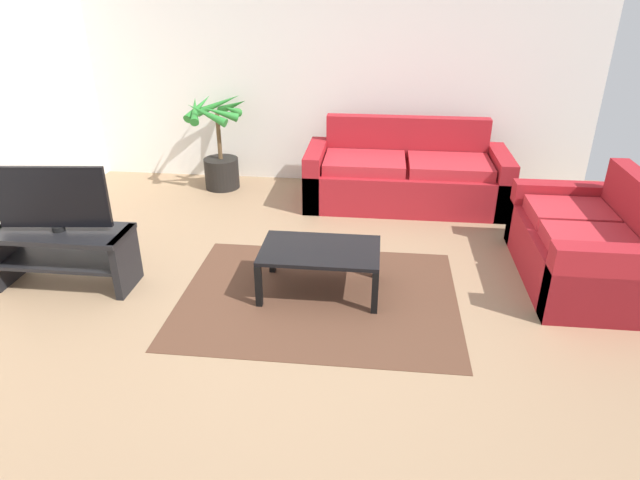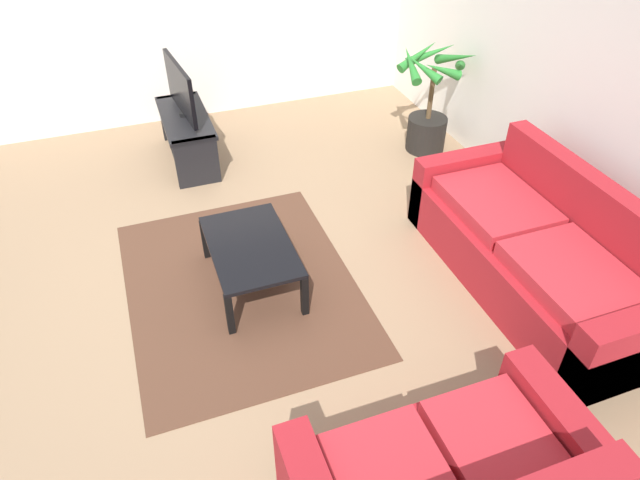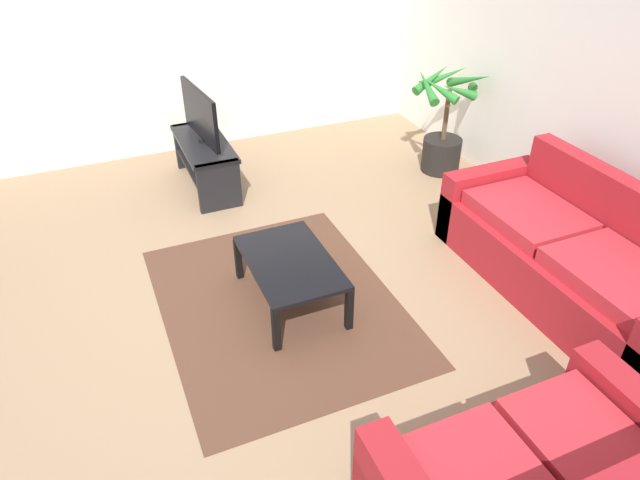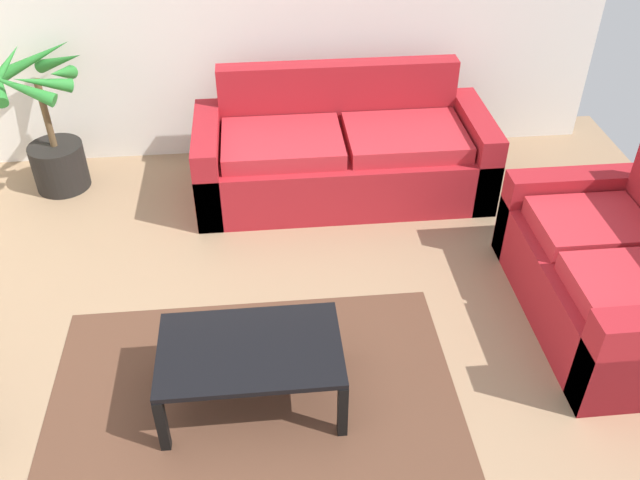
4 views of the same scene
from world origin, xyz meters
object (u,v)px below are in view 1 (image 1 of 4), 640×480
Objects in this scene: tv_stand at (63,250)px; coffee_table at (320,254)px; potted_palm at (219,151)px; couch_main at (405,177)px; tv at (52,198)px; couch_loveseat at (585,247)px.

coffee_table is at bearing 3.42° from tv_stand.
potted_palm is (0.63, 2.41, 0.13)m from tv_stand.
couch_main is 3.56m from tv.
couch_loveseat is at bearing 7.53° from tv.
tv_stand is at bearing -104.69° from potted_palm.
couch_loveseat is (1.43, -1.57, -0.00)m from couch_main.
couch_main reaches higher than tv_stand.
potted_palm is (-3.62, 1.84, 0.16)m from couch_loveseat.
potted_palm is (-1.45, 2.28, 0.12)m from coffee_table.
potted_palm is at bearing 122.53° from coffee_table.
couch_main is at bearing -7.10° from potted_palm.
tv is (-2.81, -2.13, 0.47)m from couch_main.
tv is (-0.00, 0.00, 0.45)m from tv_stand.
tv_stand is at bearing -142.83° from couch_main.
couch_loveseat is 4.31m from tv.
couch_main is 1.98× the size of tv_stand.
coffee_table is at bearing -109.93° from couch_main.
coffee_table is at bearing 3.34° from tv.
couch_main is at bearing 132.43° from couch_loveseat.
potted_palm is (0.63, 2.40, -0.32)m from tv.
coffee_table is 2.71m from potted_palm.
tv_stand is 0.45m from tv.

